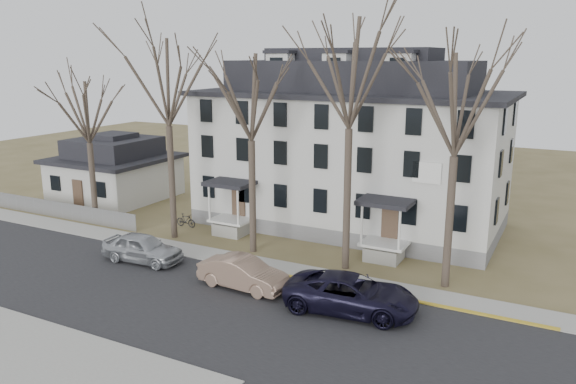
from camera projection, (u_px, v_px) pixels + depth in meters
The scene contains 18 objects.
ground at pixel (235, 340), 23.37m from camera, with size 120.00×120.00×0.00m, color brown.
main_road at pixel (260, 321), 25.10m from camera, with size 120.00×10.00×0.04m, color #27272A.
far_sidewalk at pixel (316, 276), 30.27m from camera, with size 120.00×2.00×0.08m, color #A09F97.
near_sidewalk_left at pixel (1, 349), 22.64m from camera, with size 20.00×5.00×0.08m, color #A09F97.
yellow_curb at pixel (401, 300), 27.26m from camera, with size 14.00×0.25×0.06m, color gold.
boarding_house at pixel (351, 148), 38.49m from camera, with size 20.80×12.36×12.05m.
small_house at pixel (115, 171), 46.49m from camera, with size 8.70×8.70×5.00m.
fence at pixel (63, 218), 40.97m from camera, with size 14.00×0.06×1.20m, color gray.
tree_far_left at pixel (167, 76), 34.31m from camera, with size 8.40×8.40×13.72m.
tree_mid_left at pixel (251, 91), 31.80m from camera, with size 7.80×7.80×12.74m.
tree_center at pixel (351, 65), 28.76m from camera, with size 9.00×9.00×14.70m.
tree_mid_right at pixel (458, 98), 26.65m from camera, with size 7.80×7.80×12.74m.
tree_bungalow at pixel (87, 108), 37.97m from camera, with size 6.60×6.60×10.78m.
car_silver at pixel (142, 248), 32.09m from camera, with size 1.93×4.81×1.64m, color #A6AAAF.
car_tan at pixel (243, 274), 28.42m from camera, with size 1.67×4.79×1.58m, color #8E705D.
car_navy at pixel (351, 294), 25.81m from camera, with size 2.83×6.15×1.71m, color black.
bicycle_left at pixel (225, 225), 37.89m from camera, with size 0.60×1.72×0.90m, color black.
bicycle_right at pixel (186, 221), 38.68m from camera, with size 0.44×1.56×0.94m, color black.
Camera 1 is at (11.74, -17.85, 11.52)m, focal length 35.00 mm.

